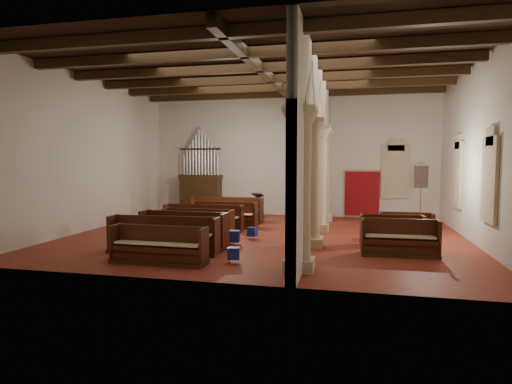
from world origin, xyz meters
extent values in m
plane|color=maroon|center=(0.00, 0.00, 0.00)|extent=(14.00, 14.00, 0.00)
plane|color=black|center=(0.00, 0.00, 6.00)|extent=(14.00, 14.00, 0.00)
cube|color=beige|center=(0.00, 6.00, 3.00)|extent=(14.00, 0.02, 6.00)
cube|color=beige|center=(0.00, -6.00, 3.00)|extent=(14.00, 0.02, 6.00)
cube|color=beige|center=(-7.00, 0.00, 3.00)|extent=(0.02, 12.00, 6.00)
cube|color=beige|center=(7.00, 0.00, 3.00)|extent=(0.02, 12.00, 6.00)
cube|color=beige|center=(1.80, -4.50, 0.15)|extent=(0.75, 0.75, 0.30)
cylinder|color=beige|center=(1.80, -4.50, 1.95)|extent=(0.56, 0.56, 3.30)
cube|color=beige|center=(1.80, -1.50, 0.15)|extent=(0.75, 0.75, 0.30)
cylinder|color=beige|center=(1.80, -1.50, 1.95)|extent=(0.56, 0.56, 3.30)
cube|color=beige|center=(1.80, 1.50, 0.15)|extent=(0.75, 0.75, 0.30)
cylinder|color=beige|center=(1.80, 1.50, 1.95)|extent=(0.56, 0.56, 3.30)
cube|color=beige|center=(1.80, 4.50, 0.15)|extent=(0.75, 0.75, 0.30)
cylinder|color=beige|center=(1.80, 4.50, 1.95)|extent=(0.56, 0.56, 3.30)
cube|color=beige|center=(1.80, 0.00, 5.04)|extent=(0.25, 11.90, 1.93)
cube|color=#2C644A|center=(6.98, -1.50, 2.20)|extent=(0.03, 1.00, 2.20)
cube|color=#2C644A|center=(6.98, 2.50, 2.20)|extent=(0.03, 1.00, 2.20)
cube|color=#2C644A|center=(5.00, 5.98, 2.20)|extent=(1.00, 0.03, 2.20)
cube|color=#3E2913|center=(-4.50, 5.50, 0.90)|extent=(2.00, 0.80, 1.80)
cube|color=#3E2913|center=(-4.50, 5.50, 1.90)|extent=(2.10, 0.85, 0.20)
cube|color=#352010|center=(-1.25, 4.43, 0.05)|extent=(0.52, 0.52, 0.10)
cube|color=#352010|center=(-1.25, 4.43, 0.54)|extent=(0.26, 0.26, 1.09)
cube|color=#352010|center=(-1.25, 4.35, 1.14)|extent=(0.56, 0.48, 0.19)
cube|color=#A01411|center=(3.50, 5.92, 1.15)|extent=(1.60, 0.06, 2.10)
cylinder|color=#CA8C3F|center=(3.50, 5.90, 2.25)|extent=(1.80, 0.04, 0.04)
cone|color=#3E2913|center=(6.09, 5.50, 0.07)|extent=(0.40, 0.40, 0.13)
cylinder|color=#CA8C3F|center=(6.09, 5.50, 1.34)|extent=(0.04, 0.04, 2.69)
cylinder|color=#CA8C3F|center=(6.09, 5.50, 2.58)|extent=(0.25, 0.76, 0.03)
cube|color=#1B1752|center=(6.09, 5.48, 2.02)|extent=(0.60, 0.19, 0.95)
cube|color=#153D95|center=(-0.02, -4.13, 0.26)|extent=(0.37, 0.33, 0.32)
cube|color=navy|center=(-0.68, -1.76, 0.28)|extent=(0.40, 0.34, 0.37)
cube|color=#152396|center=(-0.33, -0.64, 0.25)|extent=(0.36, 0.32, 0.31)
cylinder|color=silver|center=(-3.06, -4.22, 0.16)|extent=(1.15, 0.19, 0.11)
cylinder|color=silver|center=(-2.62, -2.88, 0.16)|extent=(0.97, 0.28, 0.10)
cube|color=#3E2913|center=(-1.97, -4.62, 0.05)|extent=(2.67, 0.72, 0.10)
cube|color=#3E150D|center=(-1.97, -4.67, 0.31)|extent=(2.52, 0.43, 0.43)
cube|color=#3E150D|center=(-1.97, -4.45, 0.55)|extent=(2.51, 0.11, 0.91)
cube|color=#3E150D|center=(-3.27, -4.60, 0.55)|extent=(0.08, 0.57, 0.91)
cube|color=#3E150D|center=(-0.68, -4.60, 0.55)|extent=(0.08, 0.57, 0.91)
cube|color=#FDF3BB|center=(-1.97, -4.67, 0.55)|extent=(2.42, 0.39, 0.05)
cube|color=#3E2913|center=(-2.39, -3.43, 0.05)|extent=(3.38, 0.84, 0.10)
cube|color=#40100D|center=(-2.39, -3.48, 0.34)|extent=(3.22, 0.52, 0.47)
cube|color=#40100D|center=(-2.39, -3.24, 0.60)|extent=(3.20, 0.18, 0.99)
cube|color=#40100D|center=(-4.03, -3.40, 0.60)|extent=(0.09, 0.63, 0.99)
cube|color=#40100D|center=(-0.75, -3.40, 0.60)|extent=(0.09, 0.63, 0.99)
cube|color=#FDF3BB|center=(-2.39, -3.48, 0.60)|extent=(3.09, 0.48, 0.05)
cube|color=#3E2913|center=(-2.11, -2.56, 0.05)|extent=(2.87, 0.90, 0.11)
cube|color=#3B1C0C|center=(-2.11, -2.62, 0.35)|extent=(2.71, 0.57, 0.49)
cube|color=#3B1C0C|center=(-2.11, -2.37, 0.62)|extent=(2.69, 0.21, 1.03)
cube|color=#3B1C0C|center=(-3.49, -2.54, 0.62)|extent=(0.11, 0.65, 1.03)
cube|color=#3B1C0C|center=(-0.73, -2.54, 0.62)|extent=(0.11, 0.65, 1.03)
cube|color=#FDF3BB|center=(-2.11, -2.62, 0.62)|extent=(2.60, 0.52, 0.05)
cube|color=#3E2913|center=(-2.53, -1.30, 0.05)|extent=(2.58, 0.76, 0.09)
cube|color=#3D0E0D|center=(-2.53, -1.35, 0.30)|extent=(2.42, 0.47, 0.42)
cube|color=#3D0E0D|center=(-2.53, -1.14, 0.54)|extent=(2.41, 0.17, 0.88)
cube|color=#3D0E0D|center=(-3.77, -1.29, 0.54)|extent=(0.09, 0.56, 0.88)
cube|color=#3D0E0D|center=(-1.28, -1.29, 0.54)|extent=(0.09, 0.56, 0.88)
cube|color=#FDF3BB|center=(-2.53, -1.35, 0.54)|extent=(2.32, 0.43, 0.05)
cube|color=#3E2913|center=(-2.46, -0.38, 0.05)|extent=(2.70, 0.75, 0.09)
cube|color=#3E100D|center=(-2.46, -0.42, 0.30)|extent=(2.54, 0.47, 0.41)
cube|color=#3E100D|center=(-2.46, -0.21, 0.53)|extent=(2.53, 0.17, 0.87)
cube|color=#3E100D|center=(-3.76, -0.36, 0.53)|extent=(0.09, 0.55, 0.87)
cube|color=#3E100D|center=(-1.15, -0.36, 0.53)|extent=(0.09, 0.55, 0.87)
cube|color=#FDF3BB|center=(-2.46, -0.42, 0.53)|extent=(2.44, 0.43, 0.05)
cube|color=#3E2913|center=(-2.60, 0.65, 0.05)|extent=(3.15, 0.78, 0.10)
cube|color=#3D0F0D|center=(-2.60, 0.60, 0.31)|extent=(2.99, 0.49, 0.44)
cube|color=#3D0F0D|center=(-2.60, 0.82, 0.56)|extent=(2.98, 0.17, 0.92)
cube|color=#3D0F0D|center=(-4.13, 0.66, 0.56)|extent=(0.09, 0.58, 0.92)
cube|color=#3D0F0D|center=(-1.07, 0.66, 0.56)|extent=(0.09, 0.58, 0.92)
cube|color=#FDF3BB|center=(-2.60, 0.60, 0.56)|extent=(2.87, 0.45, 0.05)
cube|color=#3E2913|center=(-2.08, 1.57, 0.05)|extent=(2.77, 0.71, 0.10)
cube|color=#3A1D0C|center=(-2.08, 1.52, 0.32)|extent=(2.62, 0.41, 0.45)
cube|color=#3A1D0C|center=(-2.08, 1.75, 0.57)|extent=(2.62, 0.08, 0.95)
cube|color=#3A1D0C|center=(-3.42, 1.59, 0.57)|extent=(0.07, 0.60, 0.95)
cube|color=#3A1D0C|center=(-0.73, 1.59, 0.57)|extent=(0.07, 0.60, 0.95)
cube|color=#FDF3BB|center=(-2.08, 1.52, 0.57)|extent=(2.51, 0.37, 0.05)
cube|color=#3E2913|center=(-2.40, 3.02, 0.05)|extent=(3.30, 0.89, 0.11)
cube|color=#3A1C0C|center=(-2.40, 2.97, 0.34)|extent=(3.14, 0.57, 0.47)
cube|color=#3A1C0C|center=(-2.40, 3.21, 0.61)|extent=(3.12, 0.22, 1.00)
cube|color=#3A1C0C|center=(-4.00, 3.04, 0.61)|extent=(0.10, 0.64, 1.00)
cube|color=#3A1C0C|center=(-0.80, 3.04, 0.61)|extent=(0.10, 0.64, 1.00)
cube|color=#FDF3BB|center=(-2.40, 2.97, 0.61)|extent=(3.01, 0.52, 0.05)
cube|color=#3E2913|center=(4.43, -2.22, 0.05)|extent=(2.17, 0.75, 0.10)
cube|color=#3B190C|center=(4.43, -2.27, 0.33)|extent=(2.02, 0.45, 0.45)
cube|color=#3B190C|center=(4.43, -2.04, 0.58)|extent=(2.01, 0.11, 0.96)
cube|color=#3B190C|center=(3.39, -2.20, 0.58)|extent=(0.08, 0.61, 0.96)
cube|color=#3B190C|center=(5.48, -2.20, 0.58)|extent=(0.08, 0.61, 0.96)
cube|color=#FDF3BB|center=(4.43, -2.27, 0.58)|extent=(1.93, 0.41, 0.05)
cube|color=#3E2913|center=(4.31, -0.93, 0.05)|extent=(1.98, 0.77, 0.10)
cube|color=#45230E|center=(4.31, -0.98, 0.31)|extent=(1.82, 0.48, 0.44)
cube|color=#45230E|center=(4.31, -0.76, 0.56)|extent=(1.80, 0.16, 0.92)
cube|color=#45230E|center=(3.37, -0.91, 0.56)|extent=(0.10, 0.58, 0.92)
cube|color=#45230E|center=(5.25, -0.91, 0.56)|extent=(0.10, 0.58, 0.92)
cube|color=#FDF3BB|center=(4.31, -0.98, 0.56)|extent=(1.75, 0.43, 0.05)
cube|color=#3E2913|center=(4.88, 0.14, 0.05)|extent=(1.75, 0.69, 0.09)
cube|color=#3A140C|center=(4.88, 0.10, 0.30)|extent=(1.60, 0.41, 0.42)
cube|color=#3A140C|center=(4.88, 0.31, 0.54)|extent=(1.59, 0.10, 0.89)
cube|color=#3A140C|center=(4.05, 0.16, 0.54)|extent=(0.08, 0.56, 0.89)
cube|color=#3A140C|center=(5.71, 0.16, 0.54)|extent=(0.08, 0.56, 0.89)
cube|color=#FDF3BB|center=(4.88, 0.10, 0.54)|extent=(1.53, 0.37, 0.05)
camera|label=1|loc=(3.11, -15.05, 2.79)|focal=30.00mm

